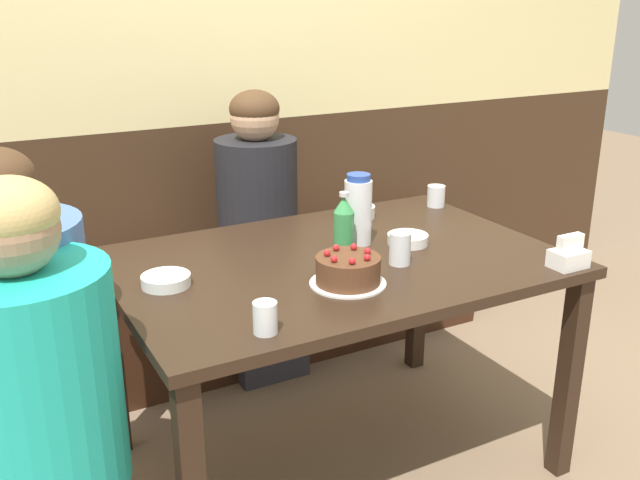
{
  "coord_description": "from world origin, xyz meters",
  "views": [
    {
      "loc": [
        -1.06,
        -1.85,
        1.56
      ],
      "look_at": [
        -0.03,
        0.05,
        0.81
      ],
      "focal_mm": 40.0,
      "sensor_mm": 36.0,
      "label": 1
    }
  ],
  "objects_px": {
    "birthday_cake": "(348,271)",
    "person_pale_blue_shirt": "(25,376)",
    "person_grey_tee": "(258,242)",
    "glass_tumbler_short": "(265,318)",
    "bowl_side_dish": "(408,239)",
    "water_pitcher": "(358,210)",
    "soju_bottle": "(344,224)",
    "napkin_holder": "(569,255)",
    "bench_seat": "(242,310)",
    "glass_water_tall": "(436,196)",
    "bowl_rice_small": "(359,212)",
    "bowl_soup_white": "(166,280)",
    "person_teal_shirt": "(39,425)",
    "glass_shot_small": "(400,248)"
  },
  "relations": [
    {
      "from": "bench_seat",
      "to": "birthday_cake",
      "type": "distance_m",
      "value": 1.18
    },
    {
      "from": "birthday_cake",
      "to": "person_pale_blue_shirt",
      "type": "bearing_deg",
      "value": 168.08
    },
    {
      "from": "water_pitcher",
      "to": "person_teal_shirt",
      "type": "relative_size",
      "value": 0.2
    },
    {
      "from": "person_teal_shirt",
      "to": "bench_seat",
      "type": "bearing_deg",
      "value": 49.38
    },
    {
      "from": "person_teal_shirt",
      "to": "person_grey_tee",
      "type": "height_order",
      "value": "person_grey_tee"
    },
    {
      "from": "bowl_soup_white",
      "to": "bowl_side_dish",
      "type": "distance_m",
      "value": 0.82
    },
    {
      "from": "glass_shot_small",
      "to": "person_teal_shirt",
      "type": "height_order",
      "value": "person_teal_shirt"
    },
    {
      "from": "bench_seat",
      "to": "bowl_side_dish",
      "type": "height_order",
      "value": "bowl_side_dish"
    },
    {
      "from": "person_grey_tee",
      "to": "bowl_side_dish",
      "type": "bearing_deg",
      "value": 17.45
    },
    {
      "from": "birthday_cake",
      "to": "bowl_soup_white",
      "type": "xyz_separation_m",
      "value": [
        -0.47,
        0.24,
        -0.03
      ]
    },
    {
      "from": "bowl_soup_white",
      "to": "glass_shot_small",
      "type": "distance_m",
      "value": 0.71
    },
    {
      "from": "person_pale_blue_shirt",
      "to": "person_grey_tee",
      "type": "height_order",
      "value": "person_pale_blue_shirt"
    },
    {
      "from": "birthday_cake",
      "to": "napkin_holder",
      "type": "bearing_deg",
      "value": -17.17
    },
    {
      "from": "water_pitcher",
      "to": "bowl_rice_small",
      "type": "xyz_separation_m",
      "value": [
        0.16,
        0.25,
        -0.09
      ]
    },
    {
      "from": "bowl_rice_small",
      "to": "glass_water_tall",
      "type": "distance_m",
      "value": 0.35
    },
    {
      "from": "glass_water_tall",
      "to": "napkin_holder",
      "type": "bearing_deg",
      "value": -93.67
    },
    {
      "from": "glass_water_tall",
      "to": "soju_bottle",
      "type": "bearing_deg",
      "value": -154.35
    },
    {
      "from": "person_grey_tee",
      "to": "glass_tumbler_short",
      "type": "bearing_deg",
      "value": -22.68
    },
    {
      "from": "napkin_holder",
      "to": "bowl_rice_small",
      "type": "distance_m",
      "value": 0.81
    },
    {
      "from": "soju_bottle",
      "to": "bowl_soup_white",
      "type": "distance_m",
      "value": 0.6
    },
    {
      "from": "water_pitcher",
      "to": "person_grey_tee",
      "type": "height_order",
      "value": "person_grey_tee"
    },
    {
      "from": "glass_shot_small",
      "to": "person_grey_tee",
      "type": "xyz_separation_m",
      "value": [
        -0.1,
        0.87,
        -0.23
      ]
    },
    {
      "from": "glass_water_tall",
      "to": "glass_tumbler_short",
      "type": "bearing_deg",
      "value": -146.6
    },
    {
      "from": "napkin_holder",
      "to": "glass_tumbler_short",
      "type": "bearing_deg",
      "value": 178.02
    },
    {
      "from": "birthday_cake",
      "to": "person_grey_tee",
      "type": "xyz_separation_m",
      "value": [
        0.12,
        0.94,
        -0.22
      ]
    },
    {
      "from": "glass_water_tall",
      "to": "person_pale_blue_shirt",
      "type": "bearing_deg",
      "value": -168.04
    },
    {
      "from": "glass_water_tall",
      "to": "person_teal_shirt",
      "type": "bearing_deg",
      "value": -159.31
    },
    {
      "from": "glass_water_tall",
      "to": "person_grey_tee",
      "type": "xyz_separation_m",
      "value": [
        -0.59,
        0.42,
        -0.22
      ]
    },
    {
      "from": "birthday_cake",
      "to": "glass_shot_small",
      "type": "distance_m",
      "value": 0.23
    },
    {
      "from": "bowl_soup_white",
      "to": "glass_water_tall",
      "type": "distance_m",
      "value": 1.21
    },
    {
      "from": "soju_bottle",
      "to": "napkin_holder",
      "type": "xyz_separation_m",
      "value": [
        0.54,
        -0.45,
        -0.06
      ]
    },
    {
      "from": "glass_shot_small",
      "to": "bowl_soup_white",
      "type": "bearing_deg",
      "value": 165.8
    },
    {
      "from": "water_pitcher",
      "to": "napkin_holder",
      "type": "height_order",
      "value": "water_pitcher"
    },
    {
      "from": "birthday_cake",
      "to": "soju_bottle",
      "type": "height_order",
      "value": "soju_bottle"
    },
    {
      "from": "bowl_side_dish",
      "to": "water_pitcher",
      "type": "bearing_deg",
      "value": 148.33
    },
    {
      "from": "bowl_rice_small",
      "to": "birthday_cake",
      "type": "bearing_deg",
      "value": -124.07
    },
    {
      "from": "soju_bottle",
      "to": "napkin_holder",
      "type": "relative_size",
      "value": 1.84
    },
    {
      "from": "bench_seat",
      "to": "glass_tumbler_short",
      "type": "height_order",
      "value": "glass_tumbler_short"
    },
    {
      "from": "glass_tumbler_short",
      "to": "person_teal_shirt",
      "type": "distance_m",
      "value": 0.58
    },
    {
      "from": "bowl_rice_small",
      "to": "glass_shot_small",
      "type": "height_order",
      "value": "glass_shot_small"
    },
    {
      "from": "glass_water_tall",
      "to": "bench_seat",
      "type": "bearing_deg",
      "value": 141.05
    },
    {
      "from": "water_pitcher",
      "to": "napkin_holder",
      "type": "xyz_separation_m",
      "value": [
        0.45,
        -0.5,
        -0.08
      ]
    },
    {
      "from": "bench_seat",
      "to": "water_pitcher",
      "type": "relative_size",
      "value": 9.73
    },
    {
      "from": "bench_seat",
      "to": "glass_water_tall",
      "type": "xyz_separation_m",
      "value": [
        0.63,
        -0.51,
        0.56
      ]
    },
    {
      "from": "bowl_rice_small",
      "to": "person_grey_tee",
      "type": "relative_size",
      "value": 0.1
    },
    {
      "from": "birthday_cake",
      "to": "person_pale_blue_shirt",
      "type": "xyz_separation_m",
      "value": [
        -0.88,
        0.19,
        -0.2
      ]
    },
    {
      "from": "glass_water_tall",
      "to": "glass_tumbler_short",
      "type": "xyz_separation_m",
      "value": [
        -1.05,
        -0.69,
        -0.0
      ]
    },
    {
      "from": "bowl_rice_small",
      "to": "bench_seat",
      "type": "bearing_deg",
      "value": 120.48
    },
    {
      "from": "napkin_holder",
      "to": "bench_seat",
      "type": "bearing_deg",
      "value": 115.36
    },
    {
      "from": "water_pitcher",
      "to": "bowl_rice_small",
      "type": "relative_size",
      "value": 1.93
    }
  ]
}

